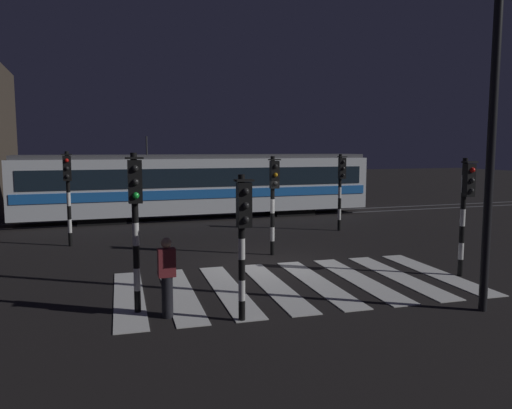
# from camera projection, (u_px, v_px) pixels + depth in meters

# --- Properties ---
(ground_plane) EXTENTS (120.00, 120.00, 0.00)m
(ground_plane) POSITION_uv_depth(u_px,v_px,m) (264.00, 264.00, 15.19)
(ground_plane) COLOR black
(rail_near) EXTENTS (80.00, 0.12, 0.03)m
(rail_near) POSITION_uv_depth(u_px,v_px,m) (197.00, 220.00, 24.49)
(rail_near) COLOR #59595E
(rail_near) RESTS_ON ground
(rail_far) EXTENTS (80.00, 0.12, 0.03)m
(rail_far) POSITION_uv_depth(u_px,v_px,m) (191.00, 216.00, 25.84)
(rail_far) COLOR #59595E
(rail_far) RESTS_ON ground
(crosswalk_zebra) EXTENTS (9.45, 5.28, 0.02)m
(crosswalk_zebra) POSITION_uv_depth(u_px,v_px,m) (296.00, 284.00, 12.89)
(crosswalk_zebra) COLOR silver
(crosswalk_zebra) RESTS_ON ground
(traffic_light_corner_near_left) EXTENTS (0.36, 0.42, 3.46)m
(traffic_light_corner_near_left) POSITION_uv_depth(u_px,v_px,m) (135.00, 209.00, 10.34)
(traffic_light_corner_near_left) COLOR black
(traffic_light_corner_near_left) RESTS_ON ground
(traffic_light_corner_far_left) EXTENTS (0.36, 0.42, 3.45)m
(traffic_light_corner_far_left) POSITION_uv_depth(u_px,v_px,m) (68.00, 184.00, 17.65)
(traffic_light_corner_far_left) COLOR black
(traffic_light_corner_far_left) RESTS_ON ground
(traffic_light_corner_near_right) EXTENTS (0.36, 0.42, 3.30)m
(traffic_light_corner_near_right) POSITION_uv_depth(u_px,v_px,m) (466.00, 199.00, 13.45)
(traffic_light_corner_near_right) COLOR black
(traffic_light_corner_near_right) RESTS_ON ground
(traffic_light_median_centre) EXTENTS (0.36, 0.42, 3.30)m
(traffic_light_median_centre) POSITION_uv_depth(u_px,v_px,m) (274.00, 190.00, 16.16)
(traffic_light_median_centre) COLOR black
(traffic_light_median_centre) RESTS_ON ground
(traffic_light_kerb_mid_left) EXTENTS (0.36, 0.42, 3.04)m
(traffic_light_kerb_mid_left) POSITION_uv_depth(u_px,v_px,m) (243.00, 226.00, 9.87)
(traffic_light_kerb_mid_left) COLOR black
(traffic_light_kerb_mid_left) RESTS_ON ground
(traffic_light_corner_far_right) EXTENTS (0.36, 0.42, 3.31)m
(traffic_light_corner_far_right) POSITION_uv_depth(u_px,v_px,m) (341.00, 181.00, 21.05)
(traffic_light_corner_far_right) COLOR black
(traffic_light_corner_far_right) RESTS_ON ground
(street_lamp_near_kerb) EXTENTS (0.44, 1.21, 7.62)m
(street_lamp_near_kerb) POSITION_uv_depth(u_px,v_px,m) (503.00, 88.00, 10.05)
(street_lamp_near_kerb) COLOR black
(street_lamp_near_kerb) RESTS_ON ground
(tram) EXTENTS (18.00, 2.58, 4.15)m
(tram) POSITION_uv_depth(u_px,v_px,m) (201.00, 184.00, 25.09)
(tram) COLOR silver
(tram) RESTS_ON ground
(pedestrian_waiting_at_kerb) EXTENTS (0.36, 0.24, 1.71)m
(pedestrian_waiting_at_kerb) POSITION_uv_depth(u_px,v_px,m) (167.00, 277.00, 10.30)
(pedestrian_waiting_at_kerb) COLOR black
(pedestrian_waiting_at_kerb) RESTS_ON ground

